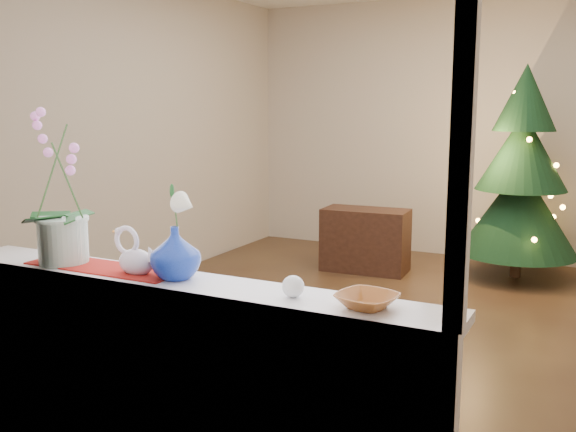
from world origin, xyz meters
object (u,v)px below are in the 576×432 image
object	(u,v)px
blue_vase	(175,249)
xmas_tree	(521,173)
orchid_pot	(60,187)
swan	(136,252)
side_table	(365,240)
amber_dish	(367,302)
paperweight	(293,286)

from	to	relation	value
blue_vase	xmas_tree	size ratio (longest dim) A/B	0.12
orchid_pot	blue_vase	bearing A→B (deg)	1.31
swan	side_table	world-z (taller)	swan
swan	xmas_tree	xyz separation A→B (m)	(0.92, 4.24, -0.03)
blue_vase	side_table	distance (m)	3.92
orchid_pot	swan	distance (m)	0.46
orchid_pot	swan	bearing A→B (deg)	-0.76
amber_dish	blue_vase	bearing A→B (deg)	179.12
paperweight	amber_dish	size ratio (longest dim) A/B	0.47
blue_vase	side_table	xyz separation A→B (m)	(-0.60, 3.81, -0.73)
swan	blue_vase	world-z (taller)	blue_vase
paperweight	side_table	xyz separation A→B (m)	(-1.11, 3.82, -0.66)
amber_dish	xmas_tree	world-z (taller)	xmas_tree
swan	xmas_tree	world-z (taller)	xmas_tree
amber_dish	paperweight	bearing A→B (deg)	-179.22
paperweight	side_table	size ratio (longest dim) A/B	0.10
orchid_pot	xmas_tree	xyz separation A→B (m)	(1.32, 4.23, -0.27)
swan	side_table	bearing A→B (deg)	80.50
orchid_pot	side_table	world-z (taller)	orchid_pot
blue_vase	paperweight	bearing A→B (deg)	-1.75
orchid_pot	side_table	distance (m)	3.94
xmas_tree	side_table	size ratio (longest dim) A/B	2.42
orchid_pot	blue_vase	size ratio (longest dim) A/B	2.78
amber_dish	xmas_tree	xyz separation A→B (m)	(-0.04, 4.23, 0.04)
blue_vase	amber_dish	xyz separation A→B (m)	(0.78, -0.01, -0.10)
blue_vase	amber_dish	world-z (taller)	blue_vase
swan	side_table	size ratio (longest dim) A/B	0.26
amber_dish	xmas_tree	size ratio (longest dim) A/B	0.09
amber_dish	side_table	bearing A→B (deg)	109.91
swan	amber_dish	xyz separation A→B (m)	(0.96, 0.01, -0.07)
orchid_pot	blue_vase	distance (m)	0.61
swan	amber_dish	distance (m)	0.97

